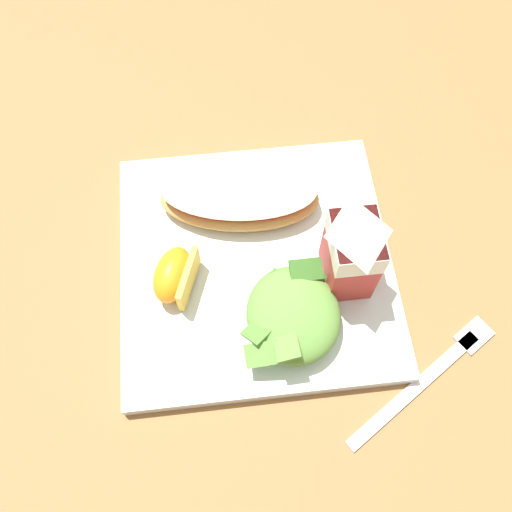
{
  "coord_description": "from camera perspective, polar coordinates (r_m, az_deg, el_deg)",
  "views": [
    {
      "loc": [
        0.24,
        -0.03,
        0.53
      ],
      "look_at": [
        0.0,
        0.0,
        0.03
      ],
      "focal_mm": 38.48,
      "sensor_mm": 36.0,
      "label": 1
    }
  ],
  "objects": [
    {
      "name": "green_salad_pile",
      "position": [
        0.53,
        3.87,
        -6.08
      ],
      "size": [
        0.1,
        0.1,
        0.05
      ],
      "color": "#5B8E3D",
      "rests_on": "white_plate"
    },
    {
      "name": "milk_carton",
      "position": [
        0.52,
        10.05,
        0.71
      ],
      "size": [
        0.06,
        0.04,
        0.11
      ],
      "color": "#B7332D",
      "rests_on": "white_plate"
    },
    {
      "name": "orange_wedge_front",
      "position": [
        0.55,
        -8.46,
        -1.99
      ],
      "size": [
        0.07,
        0.06,
        0.04
      ],
      "color": "orange",
      "rests_on": "white_plate"
    },
    {
      "name": "white_plate",
      "position": [
        0.58,
        0.0,
        -0.78
      ],
      "size": [
        0.28,
        0.28,
        0.02
      ],
      "primitive_type": "cube",
      "color": "silver",
      "rests_on": "ground"
    },
    {
      "name": "ground",
      "position": [
        0.58,
        0.0,
        -1.11
      ],
      "size": [
        3.0,
        3.0,
        0.0
      ],
      "primitive_type": "plane",
      "color": "olive"
    },
    {
      "name": "cheesy_pizza_bread",
      "position": [
        0.58,
        -1.73,
        6.23
      ],
      "size": [
        0.1,
        0.18,
        0.04
      ],
      "color": "tan",
      "rests_on": "white_plate"
    },
    {
      "name": "metal_fork",
      "position": [
        0.57,
        17.93,
        -11.42
      ],
      "size": [
        0.12,
        0.17,
        0.01
      ],
      "color": "silver",
      "rests_on": "ground"
    }
  ]
}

